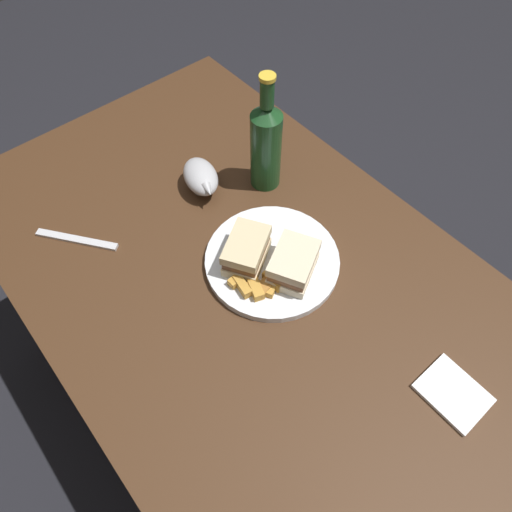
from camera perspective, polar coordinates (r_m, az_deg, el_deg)
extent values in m
plane|color=black|center=(1.64, -1.19, -16.00)|extent=(6.00, 6.00, 0.00)
cube|color=#422816|center=(1.28, -1.49, -10.64)|extent=(1.25, 0.78, 0.77)
cylinder|color=white|center=(0.93, 2.00, -0.54)|extent=(0.27, 0.27, 0.02)
cube|color=beige|center=(0.92, -1.16, -0.09)|extent=(0.11, 0.13, 0.02)
cube|color=brown|center=(0.90, -1.18, 0.64)|extent=(0.11, 0.12, 0.02)
cube|color=beige|center=(0.88, -1.21, 1.39)|extent=(0.11, 0.13, 0.02)
cube|color=beige|center=(0.90, 4.53, -1.66)|extent=(0.12, 0.13, 0.02)
cube|color=#8C5B3D|center=(0.89, 4.62, -0.97)|extent=(0.11, 0.12, 0.02)
cube|color=beige|center=(0.87, 4.71, -0.25)|extent=(0.12, 0.13, 0.02)
cube|color=gold|center=(0.89, 2.22, -2.96)|extent=(0.05, 0.02, 0.02)
cube|color=gold|center=(0.89, -2.12, -2.73)|extent=(0.02, 0.05, 0.02)
cube|color=#AD702D|center=(0.88, 1.46, -3.49)|extent=(0.03, 0.06, 0.02)
cube|color=gold|center=(0.88, -1.70, -3.70)|extent=(0.05, 0.02, 0.02)
cube|color=gold|center=(0.88, -0.05, -4.00)|extent=(0.05, 0.03, 0.02)
cube|color=gold|center=(0.88, 0.56, -3.95)|extent=(0.06, 0.05, 0.02)
cylinder|color=#B7B7BC|center=(1.07, -6.68, 8.58)|extent=(0.04, 0.04, 0.02)
ellipsoid|color=#B7B7BC|center=(1.04, -6.85, 9.72)|extent=(0.13, 0.10, 0.05)
ellipsoid|color=#381E0F|center=(1.04, -6.88, 9.96)|extent=(0.11, 0.08, 0.02)
cone|color=#B7B7BC|center=(1.00, -5.90, 8.07)|extent=(0.04, 0.03, 0.02)
cylinder|color=#19421E|center=(1.02, 1.21, 12.82)|extent=(0.07, 0.07, 0.18)
cone|color=#19421E|center=(0.95, 1.32, 17.43)|extent=(0.07, 0.07, 0.02)
cylinder|color=#19421E|center=(0.92, 1.38, 19.46)|extent=(0.03, 0.03, 0.06)
cylinder|color=gold|center=(0.90, 1.42, 21.19)|extent=(0.03, 0.03, 0.01)
cube|color=white|center=(0.89, 23.15, -15.30)|extent=(0.11, 0.09, 0.01)
cube|color=silver|center=(1.04, -21.24, 1.90)|extent=(0.15, 0.12, 0.01)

